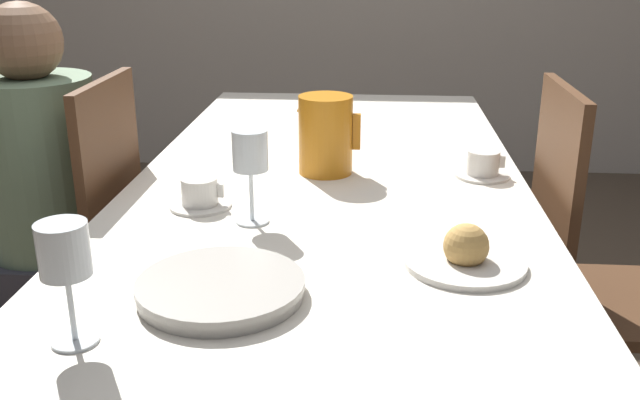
{
  "coord_description": "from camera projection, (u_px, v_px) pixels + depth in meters",
  "views": [
    {
      "loc": [
        0.11,
        -1.73,
        1.29
      ],
      "look_at": [
        0.0,
        -0.32,
        0.78
      ],
      "focal_mm": 40.0,
      "sensor_mm": 36.0,
      "label": 1
    }
  ],
  "objects": [
    {
      "name": "teacup_across",
      "position": [
        483.0,
        166.0,
        1.81
      ],
      "size": [
        0.14,
        0.14,
        0.07
      ],
      "color": "silver",
      "rests_on": "dining_table"
    },
    {
      "name": "chair_person_side",
      "position": [
        77.0,
        257.0,
        1.9
      ],
      "size": [
        0.42,
        0.42,
        0.98
      ],
      "rotation": [
        0.0,
        0.0,
        1.57
      ],
      "color": "#51331E",
      "rests_on": "ground_plane"
    },
    {
      "name": "bread_plate",
      "position": [
        465.0,
        254.0,
        1.31
      ],
      "size": [
        0.23,
        0.23,
        0.08
      ],
      "color": "silver",
      "rests_on": "dining_table"
    },
    {
      "name": "serving_tray",
      "position": [
        221.0,
        288.0,
        1.2
      ],
      "size": [
        0.29,
        0.29,
        0.03
      ],
      "color": "#B7B2A8",
      "rests_on": "dining_table"
    },
    {
      "name": "person_seated",
      "position": [
        32.0,
        192.0,
        1.84
      ],
      "size": [
        0.39,
        0.41,
        1.16
      ],
      "rotation": [
        0.0,
        0.0,
        1.57
      ],
      "color": "#33333D",
      "rests_on": "ground_plane"
    },
    {
      "name": "red_pitcher",
      "position": [
        326.0,
        134.0,
        1.82
      ],
      "size": [
        0.16,
        0.14,
        0.2
      ],
      "color": "orange",
      "rests_on": "dining_table"
    },
    {
      "name": "teacup_near_person",
      "position": [
        200.0,
        195.0,
        1.6
      ],
      "size": [
        0.14,
        0.14,
        0.07
      ],
      "color": "silver",
      "rests_on": "dining_table"
    },
    {
      "name": "wine_glass_water",
      "position": [
        250.0,
        155.0,
        1.48
      ],
      "size": [
        0.07,
        0.07,
        0.2
      ],
      "color": "white",
      "rests_on": "dining_table"
    },
    {
      "name": "chair_opposite",
      "position": [
        592.0,
        274.0,
        1.8
      ],
      "size": [
        0.42,
        0.42,
        0.98
      ],
      "rotation": [
        0.0,
        0.0,
        -1.57
      ],
      "color": "#51331E",
      "rests_on": "ground_plane"
    },
    {
      "name": "dining_table",
      "position": [
        329.0,
        206.0,
        1.85
      ],
      "size": [
        0.99,
        2.11,
        0.73
      ],
      "color": "silver",
      "rests_on": "ground_plane"
    },
    {
      "name": "wine_glass_juice",
      "position": [
        64.0,
        257.0,
        1.02
      ],
      "size": [
        0.07,
        0.07,
        0.19
      ],
      "color": "white",
      "rests_on": "dining_table"
    }
  ]
}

